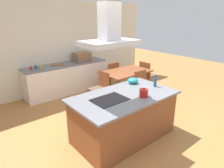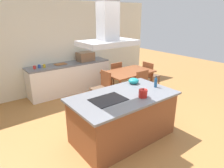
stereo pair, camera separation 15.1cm
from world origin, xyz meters
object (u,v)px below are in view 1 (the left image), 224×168
mixing_bowl (133,81)px  chair_at_left_end (101,86)px  tea_kettle (144,93)px  dining_table (126,74)px  chair_at_right_end (146,73)px  chair_facing_island (143,85)px  coffee_mug_blue (36,67)px  coffee_mug_yellow (41,67)px  countertop_microwave (82,57)px  chair_facing_back_wall (111,74)px  coffee_mug_red (31,68)px  cutting_board (57,65)px  olive_oil_bottle (155,82)px  cooktop (110,100)px  range_hood (109,29)px

mixing_bowl → chair_at_left_end: bearing=90.1°
tea_kettle → dining_table: 2.24m
tea_kettle → chair_at_left_end: bearing=78.5°
chair_at_right_end → mixing_bowl: bearing=-147.3°
chair_facing_island → chair_at_left_end: 1.13m
coffee_mug_blue → coffee_mug_yellow: same height
countertop_microwave → mixing_bowl: bearing=-96.2°
chair_facing_back_wall → chair_at_left_end: (-0.92, -0.67, 0.00)m
coffee_mug_blue → chair_facing_back_wall: (2.10, -0.70, -0.44)m
coffee_mug_red → cutting_board: (0.77, 0.06, -0.04)m
countertop_microwave → dining_table: 1.53m
dining_table → chair_at_left_end: chair_at_left_end is taller
coffee_mug_blue → chair_at_left_end: bearing=-49.2°
countertop_microwave → chair_facing_island: bearing=-72.3°
chair_facing_back_wall → chair_at_left_end: size_ratio=1.00×
coffee_mug_red → chair_facing_island: size_ratio=0.10×
olive_oil_bottle → chair_at_right_end: bearing=44.8°
tea_kettle → countertop_microwave: (0.64, 3.16, 0.07)m
tea_kettle → coffee_mug_yellow: tea_kettle is taller
chair_facing_island → chair_facing_back_wall: size_ratio=1.00×
tea_kettle → coffee_mug_yellow: (-0.69, 3.14, -0.03)m
cooktop → mixing_bowl: mixing_bowl is taller
chair_facing_island → chair_at_right_end: (0.92, 0.67, 0.00)m
cooktop → tea_kettle: 0.64m
mixing_bowl → coffee_mug_blue: mixing_bowl is taller
mixing_bowl → dining_table: bearing=52.1°
cutting_board → range_hood: (-0.39, -2.93, 1.19)m
tea_kettle → chair_at_left_end: (0.37, 1.82, -0.46)m
mixing_bowl → coffee_mug_blue: (-1.18, 2.54, -0.02)m
cooktop → coffee_mug_blue: coffee_mug_blue is taller
range_hood → olive_oil_bottle: bearing=-3.5°
mixing_bowl → coffee_mug_yellow: size_ratio=2.48×
dining_table → chair_facing_island: bearing=-90.0°
range_hood → coffee_mug_yellow: bearing=92.3°
chair_at_right_end → olive_oil_bottle: bearing=-135.2°
cooktop → cutting_board: size_ratio=1.76×
cooktop → olive_oil_bottle: olive_oil_bottle is taller
chair_at_right_end → chair_at_left_end: 1.83m
tea_kettle → mixing_bowl: bearing=60.0°
cooktop → coffee_mug_blue: bearing=94.7°
countertop_microwave → tea_kettle: bearing=-101.5°
coffee_mug_yellow → dining_table: bearing=-33.9°
coffee_mug_red → chair_at_left_end: 1.93m
cutting_board → chair_facing_island: bearing=-54.5°
cooktop → range_hood: 1.20m
coffee_mug_red → dining_table: coffee_mug_red is taller
countertop_microwave → chair_facing_island: size_ratio=0.56×
coffee_mug_yellow → cutting_board: size_ratio=0.26×
cutting_board → chair_facing_back_wall: cutting_board is taller
dining_table → cutting_board: bearing=136.5°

